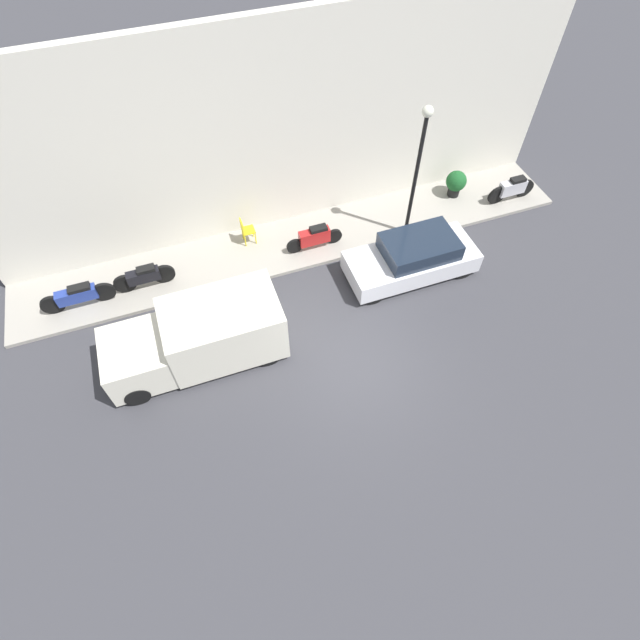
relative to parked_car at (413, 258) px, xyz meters
The scene contains 12 objects.
ground_plane 3.93m from the parked_car, 131.16° to the left, with size 60.00×60.00×0.00m, color #38383D.
sidewalk 3.82m from the parked_car, 50.74° to the left, with size 2.34×18.10×0.12m.
building_facade 5.41m from the parked_car, 38.21° to the left, with size 0.30×18.10×6.58m.
parked_car is the anchor object (origin of this frame).
delivery_van 6.84m from the parked_car, 97.64° to the left, with size 1.86×4.66×1.83m.
motorcycle_red 3.16m from the parked_car, 52.14° to the left, with size 0.30×1.86×0.82m.
motorcycle_blue 9.97m from the parked_car, 78.50° to the left, with size 0.30×2.11×0.80m.
motorcycle_black 8.13m from the parked_car, 75.03° to the left, with size 0.30×1.82×0.77m.
scooter_silver 5.06m from the parked_car, 68.66° to the right, with size 0.30×1.78×0.88m.
streetlamp 2.91m from the parked_car, 20.20° to the right, with size 0.32×0.32×4.48m.
potted_plant 4.04m from the parked_car, 47.66° to the right, with size 0.71×0.71×0.95m.
cafe_chair 5.36m from the parked_car, 57.02° to the left, with size 0.40×0.40×0.91m.
Camera 1 is at (-6.42, 3.33, 11.77)m, focal length 28.00 mm.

